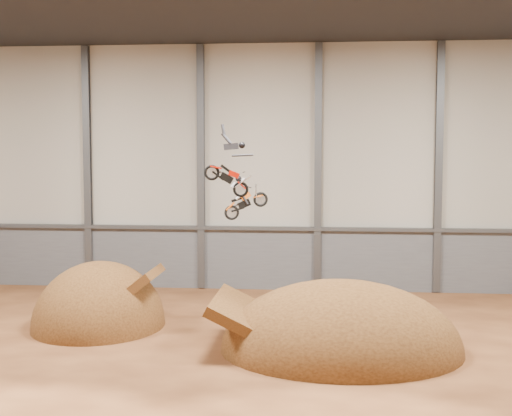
{
  "coord_description": "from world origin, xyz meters",
  "views": [
    {
      "loc": [
        3.59,
        -25.48,
        8.1
      ],
      "look_at": [
        0.83,
        4.0,
        5.61
      ],
      "focal_mm": 50.0,
      "sensor_mm": 36.0,
      "label": 1
    }
  ],
  "objects": [
    {
      "name": "floor",
      "position": [
        0.0,
        0.0,
        0.0
      ],
      "size": [
        40.0,
        40.0,
        0.0
      ],
      "primitive_type": "plane",
      "color": "#522B16",
      "rests_on": "ground"
    },
    {
      "name": "fmx_rider_a",
      "position": [
        0.37,
        5.65,
        6.19
      ],
      "size": [
        2.72,
        1.48,
        2.51
      ],
      "primitive_type": null,
      "rotation": [
        0.0,
        -0.41,
        0.29
      ],
      "color": "orange"
    },
    {
      "name": "back_wall",
      "position": [
        0.0,
        15.0,
        7.0
      ],
      "size": [
        40.0,
        0.1,
        14.0
      ],
      "primitive_type": "cube",
      "color": "#B9B2A4",
      "rests_on": "ground"
    },
    {
      "name": "steel_column_2",
      "position": [
        -3.33,
        14.8,
        7.0
      ],
      "size": [
        0.4,
        0.36,
        13.9
      ],
      "primitive_type": "cube",
      "color": "#47494F",
      "rests_on": "ground"
    },
    {
      "name": "landing_ramp",
      "position": [
        4.38,
        2.81,
        0.0
      ],
      "size": [
        9.71,
        8.59,
        5.6
      ],
      "primitive_type": "ellipsoid",
      "color": "#412510",
      "rests_on": "ground"
    },
    {
      "name": "steel_column_4",
      "position": [
        10.0,
        14.8,
        7.0
      ],
      "size": [
        0.4,
        0.36,
        13.9
      ],
      "primitive_type": "cube",
      "color": "#47494F",
      "rests_on": "ground"
    },
    {
      "name": "lower_band_back",
      "position": [
        0.0,
        14.9,
        1.75
      ],
      "size": [
        39.8,
        0.18,
        3.5
      ],
      "primitive_type": "cube",
      "color": "#5B5D63",
      "rests_on": "ground"
    },
    {
      "name": "steel_column_1",
      "position": [
        -10.0,
        14.8,
        7.0
      ],
      "size": [
        0.4,
        0.36,
        13.9
      ],
      "primitive_type": "cube",
      "color": "#47494F",
      "rests_on": "ground"
    },
    {
      "name": "steel_column_3",
      "position": [
        3.33,
        14.8,
        7.0
      ],
      "size": [
        0.4,
        0.36,
        13.9
      ],
      "primitive_type": "cube",
      "color": "#47494F",
      "rests_on": "ground"
    },
    {
      "name": "takeoff_ramp",
      "position": [
        -6.51,
        5.66,
        0.0
      ],
      "size": [
        5.94,
        6.85,
        5.94
      ],
      "primitive_type": "ellipsoid",
      "color": "#412510",
      "rests_on": "ground"
    },
    {
      "name": "steel_rail",
      "position": [
        0.0,
        14.75,
        3.55
      ],
      "size": [
        39.8,
        0.35,
        0.2
      ],
      "primitive_type": "cube",
      "color": "#47494F",
      "rests_on": "lower_band_back"
    },
    {
      "name": "fmx_rider_b",
      "position": [
        -0.44,
        3.06,
        7.63
      ],
      "size": [
        3.39,
        0.76,
        3.25
      ],
      "primitive_type": null,
      "rotation": [
        0.0,
        0.52,
        0.01
      ],
      "color": "red"
    }
  ]
}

